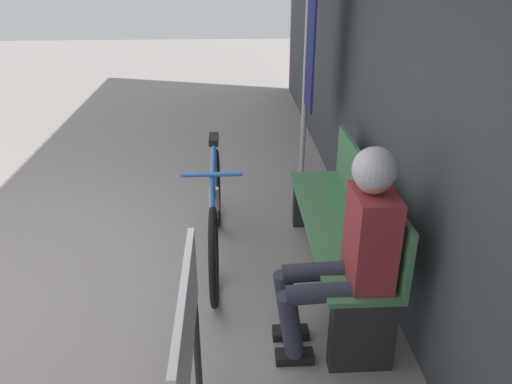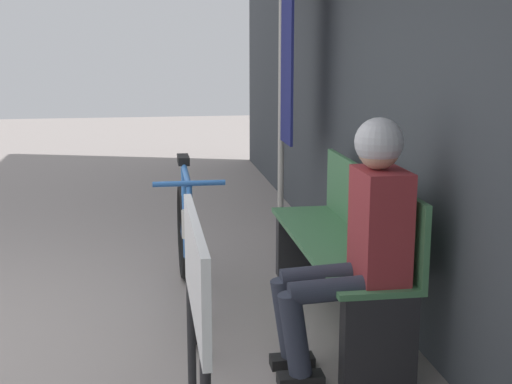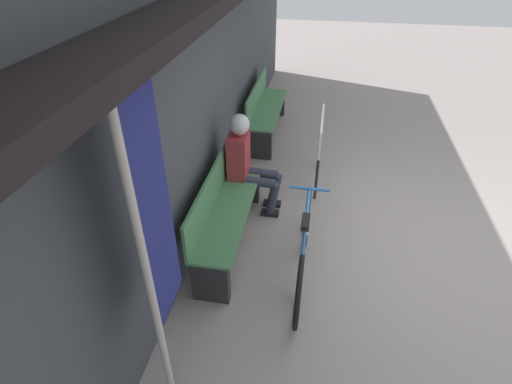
{
  "view_description": "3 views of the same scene",
  "coord_description": "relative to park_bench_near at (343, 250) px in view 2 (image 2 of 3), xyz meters",
  "views": [
    {
      "loc": [
        2.69,
        1.48,
        2.1
      ],
      "look_at": [
        -0.34,
        1.64,
        0.67
      ],
      "focal_mm": 35.0,
      "sensor_mm": 36.0,
      "label": 1
    },
    {
      "loc": [
        3.58,
        1.13,
        1.6
      ],
      "look_at": [
        -0.41,
        1.75,
        0.75
      ],
      "focal_mm": 50.0,
      "sensor_mm": 36.0,
      "label": 2
    },
    {
      "loc": [
        -3.57,
        1.31,
        3.03
      ],
      "look_at": [
        -0.58,
        1.84,
        0.95
      ],
      "focal_mm": 28.0,
      "sensor_mm": 36.0,
      "label": 3
    }
  ],
  "objects": [
    {
      "name": "person_seated",
      "position": [
        0.67,
        -0.11,
        0.3
      ],
      "size": [
        0.34,
        0.62,
        1.26
      ],
      "color": "#2D3342",
      "rests_on": "ground_plane"
    },
    {
      "name": "storefront_wall",
      "position": [
        0.25,
        0.33,
        1.24
      ],
      "size": [
        12.0,
        0.56,
        3.2
      ],
      "color": "#3D4247",
      "rests_on": "ground_plane"
    },
    {
      "name": "bicycle",
      "position": [
        -0.37,
        -0.88,
        -0.05
      ],
      "size": [
        1.74,
        0.4,
        0.9
      ],
      "color": "black",
      "rests_on": "ground_plane"
    },
    {
      "name": "banner_pole",
      "position": [
        -1.67,
        -0.02,
        1.03
      ],
      "size": [
        0.45,
        0.05,
        2.36
      ],
      "color": "#B7B2A8",
      "rests_on": "ground_plane"
    },
    {
      "name": "signboard",
      "position": [
        1.39,
        -0.94,
        0.31
      ],
      "size": [
        0.91,
        0.04,
        0.98
      ],
      "color": "#232326",
      "rests_on": "ground_plane"
    },
    {
      "name": "park_bench_near",
      "position": [
        0.0,
        0.0,
        0.0
      ],
      "size": [
        1.76,
        0.42,
        0.88
      ],
      "color": "#477F51",
      "rests_on": "ground_plane"
    }
  ]
}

